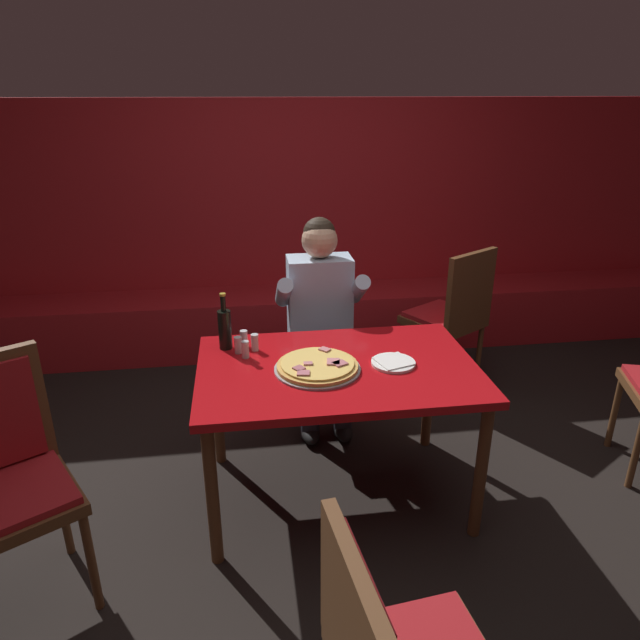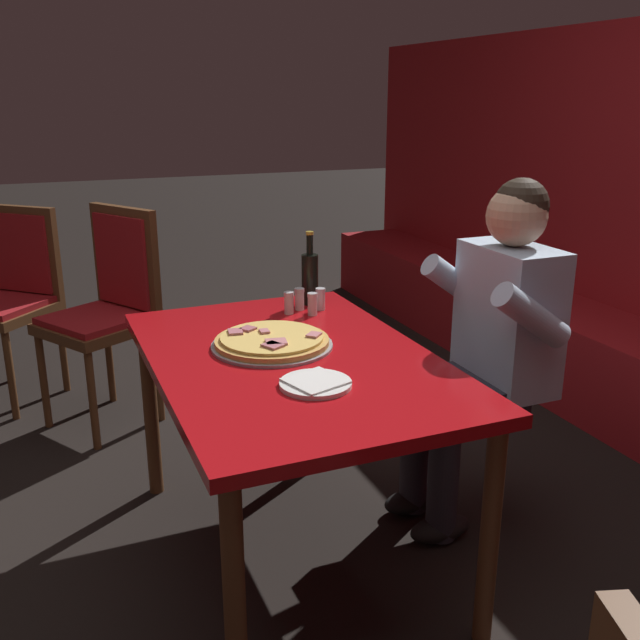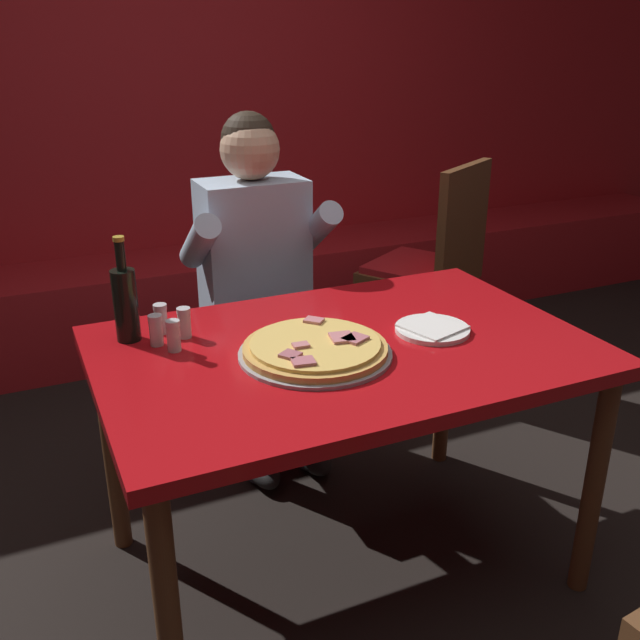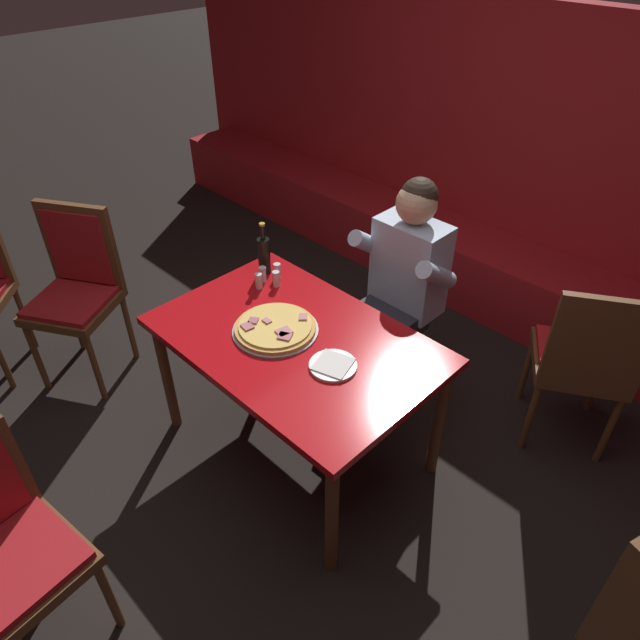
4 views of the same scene
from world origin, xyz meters
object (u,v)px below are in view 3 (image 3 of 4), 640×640
object	(u,v)px
main_dining_table	(344,371)
diner_seated_blue_shirt	(262,277)
pizza	(315,349)
shaker_oregano	(161,320)
plate_white_paper	(432,329)
shaker_red_pepper_flakes	(174,337)
shaker_black_pepper	(184,324)
dining_chair_by_booth	(436,256)
shaker_parmesan	(156,332)
beer_bottle	(125,302)

from	to	relation	value
main_dining_table	diner_seated_blue_shirt	distance (m)	0.74
pizza	shaker_oregano	bearing A→B (deg)	136.88
plate_white_paper	shaker_red_pepper_flakes	bearing A→B (deg)	166.07
pizza	shaker_red_pepper_flakes	bearing A→B (deg)	151.25
plate_white_paper	shaker_red_pepper_flakes	distance (m)	0.71
shaker_oregano	shaker_black_pepper	bearing A→B (deg)	-46.09
shaker_oregano	dining_chair_by_booth	size ratio (longest dim) A/B	0.09
pizza	shaker_red_pepper_flakes	size ratio (longest dim) A/B	4.69
shaker_parmesan	shaker_black_pepper	size ratio (longest dim) A/B	1.00
shaker_black_pepper	main_dining_table	bearing A→B (deg)	-30.72
plate_white_paper	pizza	bearing A→B (deg)	-178.68
shaker_red_pepper_flakes	shaker_black_pepper	world-z (taller)	same
shaker_black_pepper	diner_seated_blue_shirt	xyz separation A→B (m)	(0.41, 0.51, -0.08)
shaker_red_pepper_flakes	shaker_black_pepper	bearing A→B (deg)	57.82
shaker_red_pepper_flakes	dining_chair_by_booth	xyz separation A→B (m)	(1.39, 0.88, -0.20)
diner_seated_blue_shirt	plate_white_paper	bearing A→B (deg)	-72.66
shaker_oregano	dining_chair_by_booth	bearing A→B (deg)	28.05
shaker_oregano	dining_chair_by_booth	world-z (taller)	dining_chair_by_booth
shaker_red_pepper_flakes	plate_white_paper	bearing A→B (deg)	-13.93
plate_white_paper	shaker_black_pepper	bearing A→B (deg)	158.90
main_dining_table	shaker_parmesan	size ratio (longest dim) A/B	15.32
shaker_oregano	diner_seated_blue_shirt	world-z (taller)	diner_seated_blue_shirt
shaker_oregano	diner_seated_blue_shirt	distance (m)	0.65
beer_bottle	dining_chair_by_booth	bearing A→B (deg)	26.79
main_dining_table	shaker_red_pepper_flakes	bearing A→B (deg)	160.81
main_dining_table	beer_bottle	xyz separation A→B (m)	(-0.52, 0.27, 0.19)
pizza	dining_chair_by_booth	world-z (taller)	dining_chair_by_booth
main_dining_table	diner_seated_blue_shirt	xyz separation A→B (m)	(0.03, 0.73, 0.04)
beer_bottle	dining_chair_by_booth	xyz separation A→B (m)	(1.49, 0.75, -0.27)
shaker_parmesan	diner_seated_blue_shirt	distance (m)	0.73
beer_bottle	shaker_oregano	xyz separation A→B (m)	(0.09, 0.01, -0.07)
shaker_oregano	main_dining_table	bearing A→B (deg)	-32.95
diner_seated_blue_shirt	beer_bottle	bearing A→B (deg)	-140.20
shaker_parmesan	shaker_red_pepper_flakes	xyz separation A→B (m)	(0.03, -0.06, 0.00)
pizza	shaker_parmesan	distance (m)	0.43
shaker_oregano	shaker_red_pepper_flakes	world-z (taller)	same
beer_bottle	diner_seated_blue_shirt	world-z (taller)	diner_seated_blue_shirt
shaker_parmesan	diner_seated_blue_shirt	bearing A→B (deg)	47.11
shaker_black_pepper	dining_chair_by_booth	xyz separation A→B (m)	(1.34, 0.80, -0.20)
pizza	plate_white_paper	xyz separation A→B (m)	(0.36, 0.01, -0.01)
dining_chair_by_booth	shaker_black_pepper	bearing A→B (deg)	-149.28
main_dining_table	beer_bottle	bearing A→B (deg)	152.49
shaker_black_pepper	dining_chair_by_booth	world-z (taller)	dining_chair_by_booth
diner_seated_blue_shirt	main_dining_table	bearing A→B (deg)	-92.17
shaker_red_pepper_flakes	shaker_black_pepper	distance (m)	0.09
main_dining_table	shaker_parmesan	world-z (taller)	shaker_parmesan
beer_bottle	diner_seated_blue_shirt	xyz separation A→B (m)	(0.55, 0.46, -0.15)
shaker_black_pepper	diner_seated_blue_shirt	distance (m)	0.66
pizza	shaker_parmesan	size ratio (longest dim) A/B	4.69
beer_bottle	shaker_oregano	distance (m)	0.12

